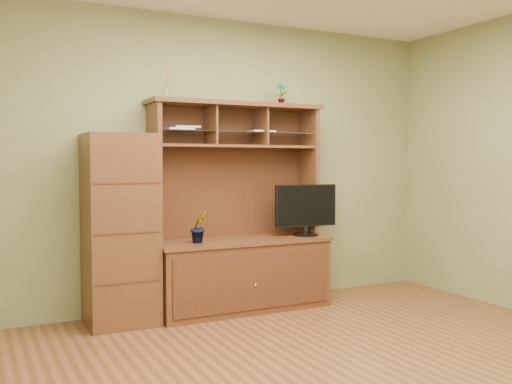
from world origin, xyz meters
TOP-DOWN VIEW (x-y plane):
  - room at (0.00, 0.00)m, footprint 4.54×4.04m
  - media_hutch at (0.03, 1.73)m, footprint 1.66×0.61m
  - monitor at (0.69, 1.65)m, footprint 0.62×0.24m
  - orchid_plant at (-0.41, 1.65)m, footprint 0.18×0.15m
  - top_plant at (0.50, 1.80)m, footprint 0.13×0.10m
  - reed_diffuser at (-0.63, 1.80)m, footprint 0.05×0.05m
  - magazines at (-0.24, 1.80)m, footprint 1.05×0.19m
  - side_cabinet at (-1.07, 1.72)m, footprint 0.57×0.52m

SIDE VIEW (x-z plane):
  - media_hutch at x=0.03m, z-range -0.43..1.47m
  - orchid_plant at x=-0.41m, z-range 0.65..0.93m
  - side_cabinet at x=-1.07m, z-range 0.00..1.59m
  - monitor at x=0.69m, z-range 0.66..1.16m
  - room at x=0.00m, z-range -0.02..2.72m
  - magazines at x=-0.24m, z-range 1.63..1.67m
  - reed_diffuser at x=-0.63m, z-range 1.87..2.14m
  - top_plant at x=0.50m, z-range 1.90..2.12m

